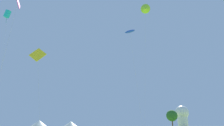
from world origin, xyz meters
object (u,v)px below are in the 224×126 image
(kite_lime_delta, at_px, (145,9))
(kite_yellow_diamond, at_px, (38,55))
(festival_tent_center, at_px, (71,125))
(kite_magenta_diamond, at_px, (18,3))
(tree_distant_right, at_px, (172,116))
(observatory_dome, at_px, (182,116))
(festival_tent_right, at_px, (39,125))
(kite_blue_parafoil, at_px, (130,32))
(kite_cyan_box, at_px, (7,14))

(kite_lime_delta, xyz_separation_m, kite_yellow_diamond, (-23.15, -9.61, -16.99))
(kite_yellow_diamond, relative_size, festival_tent_center, 3.36)
(kite_magenta_diamond, distance_m, tree_distant_right, 74.46)
(kite_lime_delta, distance_m, observatory_dome, 67.85)
(kite_lime_delta, bearing_deg, festival_tent_right, 135.31)
(festival_tent_center, bearing_deg, tree_distant_right, 15.33)
(kite_blue_parafoil, xyz_separation_m, observatory_dome, (38.15, 47.31, -20.08))
(kite_blue_parafoil, bearing_deg, kite_lime_delta, -62.14)
(festival_tent_right, height_order, festival_tent_center, festival_tent_right)
(festival_tent_center, xyz_separation_m, tree_distant_right, (40.77, 11.17, 3.79))
(kite_magenta_diamond, relative_size, kite_yellow_diamond, 1.37)
(kite_lime_delta, distance_m, kite_yellow_diamond, 30.28)
(festival_tent_right, height_order, tree_distant_right, tree_distant_right)
(festival_tent_right, xyz_separation_m, tree_distant_right, (50.72, 11.17, 3.62))
(tree_distant_right, bearing_deg, festival_tent_center, -164.67)
(kite_yellow_diamond, bearing_deg, kite_blue_parafoil, 36.19)
(kite_magenta_diamond, xyz_separation_m, observatory_dome, (60.76, 68.97, -12.85))
(kite_lime_delta, height_order, observatory_dome, kite_lime_delta)
(kite_lime_delta, distance_m, kite_magenta_diamond, 32.31)
(kite_cyan_box, height_order, festival_tent_center, kite_cyan_box)
(observatory_dome, xyz_separation_m, tree_distant_right, (-12.19, -14.16, -0.65))
(kite_lime_delta, bearing_deg, kite_blue_parafoil, 117.86)
(tree_distant_right, bearing_deg, kite_blue_parafoil, -128.07)
(kite_blue_parafoil, distance_m, kite_magenta_diamond, 32.14)
(festival_tent_center, bearing_deg, kite_yellow_diamond, -98.56)
(kite_blue_parafoil, distance_m, observatory_dome, 64.00)
(observatory_dome, relative_size, tree_distant_right, 1.40)
(kite_blue_parafoil, distance_m, kite_lime_delta, 7.28)
(festival_tent_center, bearing_deg, festival_tent_right, 180.00)
(tree_distant_right, bearing_deg, kite_lime_delta, -121.09)
(kite_blue_parafoil, height_order, kite_magenta_diamond, kite_blue_parafoil)
(kite_magenta_diamond, height_order, observatory_dome, kite_magenta_diamond)
(kite_magenta_diamond, distance_m, kite_yellow_diamond, 9.06)
(kite_yellow_diamond, bearing_deg, kite_cyan_box, 119.41)
(festival_tent_right, relative_size, tree_distant_right, 0.63)
(festival_tent_center, xyz_separation_m, observatory_dome, (52.96, 25.34, 4.43))
(kite_yellow_diamond, distance_m, tree_distant_right, 67.20)
(kite_magenta_diamond, relative_size, festival_tent_center, 4.61)
(kite_magenta_diamond, relative_size, tree_distant_right, 2.63)
(kite_magenta_diamond, distance_m, observatory_dome, 92.81)
(festival_tent_right, relative_size, observatory_dome, 0.45)
(observatory_dome, height_order, tree_distant_right, observatory_dome)
(festival_tent_right, bearing_deg, festival_tent_center, 0.00)
(kite_magenta_diamond, height_order, kite_cyan_box, kite_cyan_box)
(kite_yellow_diamond, relative_size, observatory_dome, 1.36)
(kite_blue_parafoil, xyz_separation_m, kite_yellow_diamond, (-20.36, -14.89, -12.82))
(kite_blue_parafoil, height_order, festival_tent_right, kite_blue_parafoil)
(kite_blue_parafoil, distance_m, festival_tent_right, 41.09)
(observatory_dome, bearing_deg, kite_cyan_box, -155.19)
(kite_lime_delta, bearing_deg, kite_magenta_diamond, -147.18)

